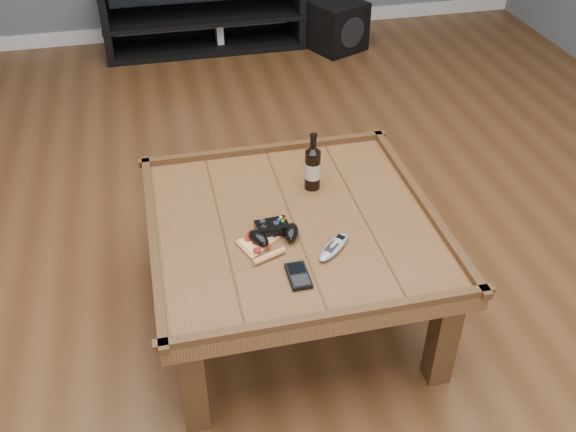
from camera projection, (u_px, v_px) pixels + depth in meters
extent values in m
plane|color=#4B2C15|center=(292.00, 312.00, 2.52)|extent=(6.00, 6.00, 0.00)
cube|color=silver|center=(202.00, 28.00, 4.82)|extent=(5.00, 0.02, 0.10)
cube|color=#553118|center=(293.00, 228.00, 2.27)|extent=(1.00, 1.00, 0.06)
cube|color=#3D2210|center=(193.00, 383.00, 2.01)|extent=(0.08, 0.08, 0.39)
cube|color=#3D2210|center=(443.00, 338.00, 2.16)|extent=(0.08, 0.08, 0.39)
cube|color=#3D2210|center=(171.00, 224.00, 2.66)|extent=(0.08, 0.08, 0.39)
cube|color=#3D2210|center=(364.00, 197.00, 2.81)|extent=(0.08, 0.08, 0.39)
cube|color=#3D2210|center=(266.00, 148.00, 2.62)|extent=(1.03, 0.03, 0.03)
cube|color=#3D2210|center=(331.00, 316.00, 1.87)|extent=(1.03, 0.03, 0.03)
cube|color=#3D2210|center=(423.00, 200.00, 2.33)|extent=(0.03, 1.03, 0.03)
cube|color=#3D2210|center=(153.00, 238.00, 2.16)|extent=(0.03, 1.03, 0.03)
cube|color=black|center=(204.00, 15.00, 4.53)|extent=(1.40, 0.45, 0.03)
cube|color=black|center=(206.00, 43.00, 4.65)|extent=(1.40, 0.45, 0.04)
cube|color=black|center=(106.00, 20.00, 4.39)|extent=(0.05, 0.44, 0.50)
cube|color=black|center=(296.00, 5.00, 4.63)|extent=(0.05, 0.44, 0.50)
cylinder|color=black|center=(313.00, 170.00, 2.37)|extent=(0.06, 0.06, 0.16)
cone|color=black|center=(313.00, 149.00, 2.32)|extent=(0.06, 0.06, 0.03)
cylinder|color=black|center=(313.00, 142.00, 2.30)|extent=(0.02, 0.02, 0.06)
cylinder|color=black|center=(314.00, 135.00, 2.29)|extent=(0.03, 0.03, 0.01)
cylinder|color=tan|center=(313.00, 170.00, 2.37)|extent=(0.06, 0.06, 0.06)
cube|color=black|center=(272.00, 228.00, 2.18)|extent=(0.11, 0.08, 0.04)
ellipsoid|color=black|center=(259.00, 238.00, 2.14)|extent=(0.08, 0.10, 0.04)
ellipsoid|color=black|center=(291.00, 232.00, 2.17)|extent=(0.08, 0.10, 0.04)
cylinder|color=black|center=(262.00, 222.00, 2.17)|extent=(0.02, 0.02, 0.01)
cylinder|color=black|center=(276.00, 224.00, 2.16)|extent=(0.02, 0.02, 0.01)
cylinder|color=yellow|center=(281.00, 218.00, 2.19)|extent=(0.01, 0.01, 0.01)
cylinder|color=red|center=(285.00, 219.00, 2.19)|extent=(0.01, 0.01, 0.01)
cylinder|color=#0C33CC|center=(279.00, 220.00, 2.18)|extent=(0.01, 0.01, 0.01)
cylinder|color=#0C9919|center=(283.00, 221.00, 2.18)|extent=(0.01, 0.01, 0.01)
cylinder|color=tan|center=(269.00, 256.00, 2.09)|extent=(0.12, 0.06, 0.02)
cylinder|color=maroon|center=(257.00, 250.00, 2.10)|extent=(0.03, 0.03, 0.00)
cylinder|color=maroon|center=(266.00, 245.00, 2.12)|extent=(0.03, 0.03, 0.00)
cylinder|color=maroon|center=(256.00, 242.00, 2.14)|extent=(0.03, 0.03, 0.00)
cylinder|color=maroon|center=(248.00, 239.00, 2.15)|extent=(0.03, 0.03, 0.00)
cylinder|color=maroon|center=(251.00, 233.00, 2.17)|extent=(0.03, 0.03, 0.00)
cube|color=black|center=(298.00, 276.00, 2.02)|extent=(0.07, 0.12, 0.01)
cube|color=black|center=(296.00, 268.00, 2.03)|extent=(0.05, 0.05, 0.00)
cube|color=black|center=(301.00, 280.00, 1.99)|extent=(0.05, 0.05, 0.00)
ellipsoid|color=gray|center=(334.00, 247.00, 2.12)|extent=(0.16, 0.16, 0.02)
cube|color=black|center=(341.00, 237.00, 2.15)|extent=(0.03, 0.03, 0.00)
cube|color=black|center=(332.00, 247.00, 2.11)|extent=(0.06, 0.06, 0.00)
cube|color=black|center=(336.00, 26.00, 4.53)|extent=(0.45, 0.45, 0.34)
cylinder|color=black|center=(352.00, 33.00, 4.42)|extent=(0.20, 0.10, 0.21)
cube|color=slate|center=(220.00, 45.00, 4.66)|extent=(0.11, 0.19, 0.02)
cube|color=white|center=(219.00, 29.00, 4.59)|extent=(0.05, 0.17, 0.22)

